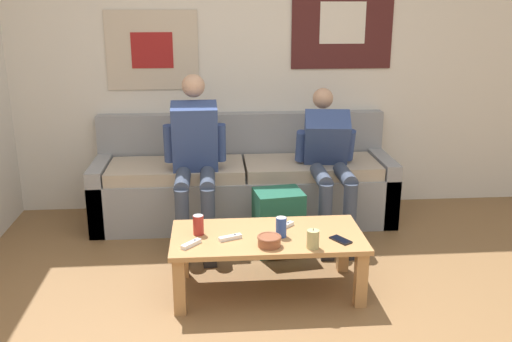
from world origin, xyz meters
name	(u,v)px	position (x,y,z in m)	size (l,w,h in m)	color
wall_back	(235,60)	(0.00, 2.39, 1.28)	(10.00, 0.07, 2.55)	silver
couch	(244,185)	(0.05, 2.04, 0.29)	(2.41, 0.70, 0.84)	gray
coffee_table	(267,244)	(0.12, 0.78, 0.32)	(1.18, 0.58, 0.38)	#B27F4C
person_seated_adult	(195,154)	(-0.33, 1.66, 0.66)	(0.47, 0.81, 1.23)	#384256
person_seated_teen	(329,157)	(0.69, 1.71, 0.61)	(0.47, 0.95, 1.09)	#384256
backpack	(279,223)	(0.26, 1.35, 0.22)	(0.37, 0.35, 0.46)	#1E5642
ceramic_bowl	(269,240)	(0.11, 0.62, 0.42)	(0.14, 0.14, 0.06)	brown
pillar_candle	(313,239)	(0.36, 0.57, 0.43)	(0.07, 0.07, 0.12)	tan
drink_can_blue	(281,227)	(0.20, 0.75, 0.44)	(0.07, 0.07, 0.12)	#28479E
drink_can_red	(198,225)	(-0.30, 0.82, 0.44)	(0.07, 0.07, 0.12)	maroon
game_controller_near_left	(191,244)	(-0.34, 0.66, 0.39)	(0.12, 0.13, 0.03)	white
game_controller_near_right	(285,226)	(0.24, 0.88, 0.39)	(0.13, 0.13, 0.03)	white
game_controller_far_center	(230,238)	(-0.11, 0.73, 0.39)	(0.15, 0.09, 0.03)	white
cell_phone	(341,240)	(0.55, 0.66, 0.39)	(0.13, 0.15, 0.01)	black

